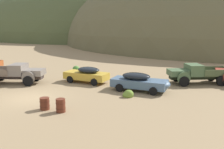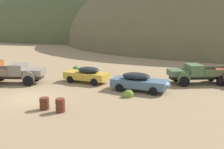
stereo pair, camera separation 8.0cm
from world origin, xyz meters
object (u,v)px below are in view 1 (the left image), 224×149
truck_primer_gray (18,73)px  truck_weathered_green (194,74)px  car_faded_yellow (85,74)px  car_chalk_blue (141,82)px  oil_drum_foreground (45,104)px  oil_drum_spare (61,105)px

truck_primer_gray → truck_weathered_green: bearing=2.8°
truck_weathered_green → car_faded_yellow: bearing=-7.6°
car_chalk_blue → truck_weathered_green: 6.06m
car_faded_yellow → oil_drum_foreground: (0.09, -8.20, -0.40)m
truck_primer_gray → truck_weathered_green: size_ratio=1.01×
truck_primer_gray → oil_drum_spare: (7.52, -6.47, -0.54)m
car_chalk_blue → truck_weathered_green: truck_weathered_green is taller
truck_primer_gray → car_chalk_blue: (11.91, 0.01, -0.17)m
car_chalk_blue → truck_weathered_green: (4.62, 3.91, 0.17)m
car_faded_yellow → car_chalk_blue: size_ratio=0.92×
truck_weathered_green → oil_drum_spare: size_ratio=6.89×
car_chalk_blue → car_faded_yellow: bearing=170.5°
truck_primer_gray → car_faded_yellow: truck_primer_gray is taller
car_chalk_blue → oil_drum_foreground: size_ratio=6.30×
car_faded_yellow → car_chalk_blue: 6.05m
car_chalk_blue → truck_weathered_green: bearing=49.1°
truck_primer_gray → car_chalk_blue: truck_primer_gray is taller
oil_drum_spare → truck_primer_gray: bearing=139.3°
truck_primer_gray → oil_drum_spare: bearing=-51.3°
car_chalk_blue → oil_drum_spare: (-4.39, -6.48, -0.37)m
truck_primer_gray → car_faded_yellow: bearing=6.8°
truck_primer_gray → oil_drum_foreground: bearing=-55.6°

